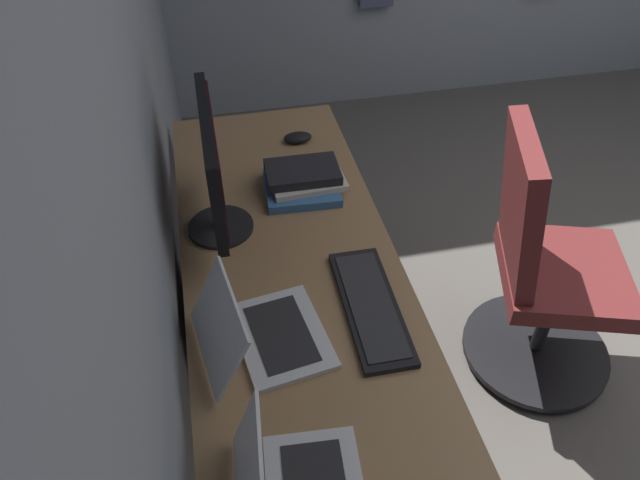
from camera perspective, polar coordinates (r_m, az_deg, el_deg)
The scene contains 9 objects.
wall_back at distance 1.23m, azimuth -20.12°, elevation 8.74°, with size 5.28×0.10×2.60m, color #8C939E.
desk at distance 1.66m, azimuth -1.70°, elevation -7.74°, with size 2.05×0.62×0.73m.
drawer_pedestal at distance 1.99m, azimuth -3.16°, elevation -10.32°, with size 0.40×0.51×0.69m.
monitor_primary at distance 1.71m, azimuth -10.25°, elevation 6.92°, with size 0.50×0.20×0.39m.
laptop_left at distance 1.49m, azimuth -6.07°, elevation -8.82°, with size 0.33×0.35×0.20m.
keyboard_main at distance 1.59m, azimuth 4.91°, elevation -6.34°, with size 0.42×0.15×0.02m.
mouse_spare at distance 2.21m, azimuth -2.17°, elevation 9.82°, with size 0.06×0.10×0.03m, color black.
book_stack_near at distance 1.95m, azimuth -1.64°, elevation 5.74°, with size 0.23×0.27×0.08m.
office_chair at distance 2.20m, azimuth 20.57°, elevation -3.02°, with size 0.56×0.60×0.97m.
Camera 1 is at (-1.04, 1.98, 1.93)m, focal length 33.27 mm.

